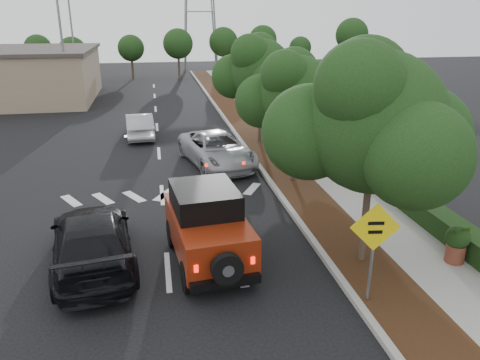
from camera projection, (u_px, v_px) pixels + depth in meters
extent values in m
plane|color=black|center=(168.00, 271.00, 13.24)|extent=(120.00, 120.00, 0.00)
cube|color=#9E9B93|center=(245.00, 147.00, 25.11)|extent=(0.20, 70.00, 0.15)
cube|color=black|center=(264.00, 147.00, 25.28)|extent=(1.80, 70.00, 0.12)
cube|color=gray|center=(297.00, 145.00, 25.61)|extent=(2.00, 70.00, 0.12)
cube|color=black|center=(322.00, 138.00, 25.73)|extent=(0.80, 70.00, 0.80)
cylinder|color=black|center=(173.00, 233.00, 14.60)|extent=(0.38, 0.88, 0.85)
cylinder|color=black|center=(224.00, 226.00, 15.03)|extent=(0.38, 0.88, 0.85)
cylinder|color=black|center=(188.00, 277.00, 12.18)|extent=(0.38, 0.88, 0.85)
cylinder|color=black|center=(249.00, 268.00, 12.61)|extent=(0.38, 0.88, 0.85)
cube|color=maroon|center=(208.00, 231.00, 13.41)|extent=(2.30, 4.11, 1.06)
cube|color=black|center=(205.00, 199.00, 13.40)|extent=(1.97, 2.33, 0.68)
cube|color=maroon|center=(198.00, 213.00, 14.79)|extent=(1.79, 1.27, 0.87)
cube|color=black|center=(226.00, 283.00, 11.71)|extent=(1.83, 0.37, 0.23)
cylinder|color=black|center=(227.00, 269.00, 11.42)|extent=(0.83, 0.31, 0.81)
cube|color=#FF190C|center=(196.00, 269.00, 11.42)|extent=(0.11, 0.05, 0.19)
cube|color=#FF190C|center=(253.00, 260.00, 11.80)|extent=(0.11, 0.05, 0.19)
imported|color=#A3A6AB|center=(217.00, 149.00, 22.25)|extent=(3.67, 5.93, 1.53)
imported|color=black|center=(92.00, 240.00, 13.34)|extent=(2.94, 5.70, 1.58)
imported|color=#A8ACB0|center=(140.00, 125.00, 27.23)|extent=(1.77, 4.39, 1.42)
imported|color=#A9ABB1|center=(12.00, 98.00, 35.49)|extent=(5.16, 3.33, 1.63)
cylinder|color=slate|center=(372.00, 256.00, 11.34)|extent=(0.09, 0.09, 2.39)
cube|color=yellow|center=(375.00, 227.00, 11.04)|extent=(1.22, 0.20, 1.22)
cube|color=black|center=(376.00, 223.00, 10.98)|extent=(0.39, 0.06, 0.09)
cube|color=black|center=(375.00, 232.00, 11.06)|extent=(0.34, 0.06, 0.09)
cylinder|color=brown|center=(455.00, 253.00, 13.45)|extent=(0.59, 0.59, 0.54)
sphere|color=black|center=(458.00, 237.00, 13.27)|extent=(0.68, 0.68, 0.68)
imported|color=black|center=(458.00, 235.00, 13.24)|extent=(0.62, 0.55, 0.64)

